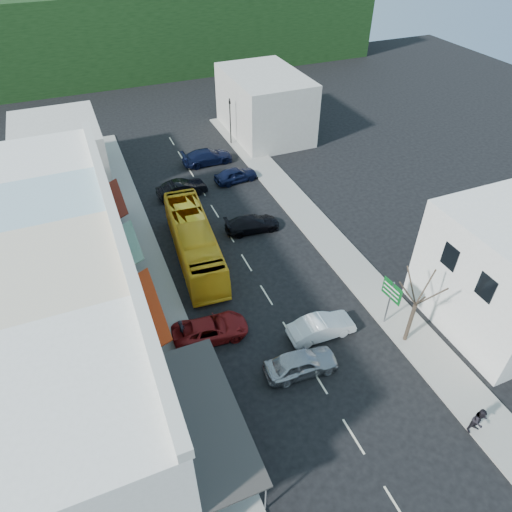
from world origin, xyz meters
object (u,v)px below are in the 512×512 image
at_px(car_red, 210,329).
at_px(bus, 194,242).
at_px(pedestrian_right, 479,422).
at_px(street_tree, 415,305).
at_px(car_silver, 301,364).
at_px(pedestrian_left, 182,330).
at_px(traffic_signal, 230,122).
at_px(car_white, 322,328).
at_px(direction_sign, 389,303).

bearing_deg(car_red, bus, -4.88).
height_order(pedestrian_right, street_tree, street_tree).
height_order(car_silver, pedestrian_left, pedestrian_left).
xyz_separation_m(bus, pedestrian_left, (-3.25, -8.01, -0.55)).
height_order(pedestrian_right, traffic_signal, traffic_signal).
relative_size(car_red, pedestrian_left, 2.71).
bearing_deg(pedestrian_left, traffic_signal, -14.23).
distance_m(car_silver, pedestrian_left, 7.99).
bearing_deg(car_red, pedestrian_left, 82.58).
bearing_deg(pedestrian_left, car_white, -97.56).
distance_m(car_red, traffic_signal, 29.12).
bearing_deg(car_white, car_red, 69.89).
relative_size(car_red, pedestrian_right, 2.71).
relative_size(car_white, direction_sign, 1.17).
xyz_separation_m(pedestrian_left, traffic_signal, (13.01, 26.41, 1.67)).
bearing_deg(pedestrian_right, car_red, 135.67).
height_order(bus, pedestrian_left, bus).
xyz_separation_m(car_white, street_tree, (4.89, -2.57, 2.67)).
bearing_deg(street_tree, bus, 127.02).
bearing_deg(car_white, pedestrian_left, 71.70).
xyz_separation_m(bus, direction_sign, (9.95, -11.80, 0.34)).
distance_m(bus, pedestrian_left, 8.66).
height_order(direction_sign, traffic_signal, traffic_signal).
xyz_separation_m(pedestrian_right, traffic_signal, (-0.10, 38.89, 1.67)).
bearing_deg(car_white, street_tree, -116.49).
relative_size(bus, street_tree, 1.72).
distance_m(car_white, direction_sign, 4.75).
relative_size(car_red, traffic_signal, 0.86).
bearing_deg(traffic_signal, direction_sign, 78.90).
height_order(car_silver, direction_sign, direction_sign).
height_order(bus, pedestrian_right, bus).
relative_size(direction_sign, street_tree, 0.56).
relative_size(car_white, pedestrian_left, 2.59).
xyz_separation_m(bus, car_silver, (2.82, -13.20, -0.85)).
xyz_separation_m(car_white, car_red, (-6.86, 2.68, 0.00)).
distance_m(pedestrian_right, street_tree, 7.25).
bearing_deg(traffic_signal, street_tree, 79.49).
bearing_deg(traffic_signal, car_silver, 66.14).
xyz_separation_m(pedestrian_right, direction_sign, (0.10, 8.69, 0.89)).
xyz_separation_m(car_silver, pedestrian_right, (7.04, -7.29, 0.30)).
xyz_separation_m(car_white, pedestrian_right, (4.44, -9.41, 0.30)).
height_order(car_white, traffic_signal, traffic_signal).
relative_size(bus, pedestrian_left, 6.82).
xyz_separation_m(street_tree, traffic_signal, (-0.54, 32.06, -0.70)).
distance_m(pedestrian_right, traffic_signal, 38.93).
distance_m(car_red, pedestrian_right, 16.55).
xyz_separation_m(car_silver, direction_sign, (7.14, 1.40, 1.19)).
distance_m(car_red, street_tree, 13.14).
xyz_separation_m(pedestrian_right, street_tree, (0.44, 6.84, 2.37)).
bearing_deg(pedestrian_right, car_silver, 136.59).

